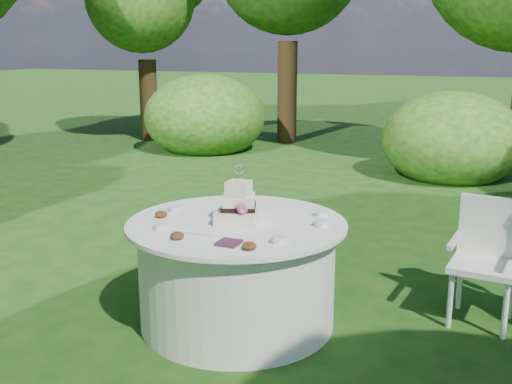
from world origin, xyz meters
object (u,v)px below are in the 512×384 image
Objects in this scene: napkins at (229,243)px; table at (237,272)px; cake at (239,207)px; chair at (487,252)px.

table is (-0.17, 0.47, -0.39)m from napkins.
cake is 0.46× the size of chair.
chair is (1.61, 0.81, -0.36)m from cake.
cake is at bearing -32.87° from table.
chair reaches higher than table.
table is at bearing -154.10° from chair.
chair is (1.64, 0.79, 0.13)m from table.
cake is 1.84m from chair.
cake reaches higher than table.
napkins is 0.15× the size of chair.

